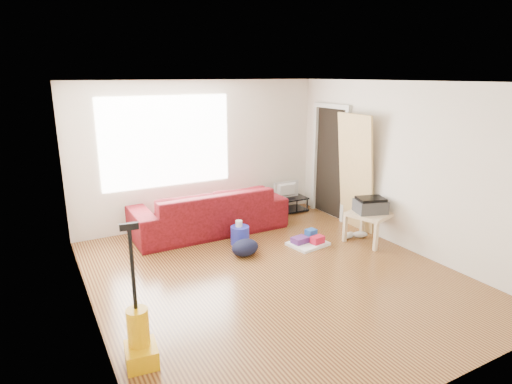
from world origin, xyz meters
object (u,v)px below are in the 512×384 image
cleaning_tray (308,241)px  vacuum (140,339)px  sofa (210,231)px  bucket (240,244)px  tv_stand (287,204)px  side_table (370,217)px  backpack (245,255)px

cleaning_tray → vacuum: (-3.02, -1.58, 0.19)m
sofa → cleaning_tray: bearing=130.7°
sofa → bucket: sofa is taller
tv_stand → bucket: bearing=-145.4°
side_table → vacuum: size_ratio=0.55×
sofa → backpack: sofa is taller
side_table → backpack: side_table is taller
bucket → backpack: size_ratio=0.68×
sofa → cleaning_tray: 1.73m
tv_stand → backpack: (-1.68, -1.45, -0.15)m
sofa → backpack: (0.08, -1.18, 0.00)m
side_table → sofa: bearing=141.3°
bucket → sofa: bearing=104.5°
bucket → cleaning_tray: 1.08m
side_table → bucket: side_table is taller
side_table → vacuum: (-3.95, -1.24, -0.16)m
backpack → vacuum: size_ratio=0.32×
sofa → vacuum: (-1.90, -2.89, 0.25)m
cleaning_tray → tv_stand: bearing=68.3°
side_table → cleaning_tray: side_table is taller
tv_stand → bucket: size_ratio=2.54×
cleaning_tray → side_table: bearing=-20.0°
cleaning_tray → backpack: 1.06m
bucket → side_table: bearing=-25.3°
cleaning_tray → backpack: bearing=173.1°
backpack → vacuum: vacuum is taller
sofa → bucket: bearing=104.5°
sofa → side_table: size_ratio=3.43×
side_table → cleaning_tray: 1.05m
side_table → backpack: (-1.98, 0.47, -0.41)m
side_table → cleaning_tray: size_ratio=1.19×
backpack → vacuum: (-1.97, -1.71, 0.25)m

